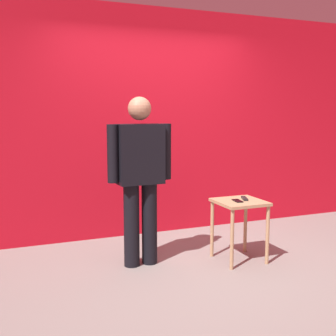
{
  "coord_description": "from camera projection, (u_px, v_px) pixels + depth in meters",
  "views": [
    {
      "loc": [
        -1.8,
        -3.48,
        1.52
      ],
      "look_at": [
        -0.16,
        0.55,
        0.93
      ],
      "focal_mm": 45.72,
      "sensor_mm": 36.0,
      "label": 1
    }
  ],
  "objects": [
    {
      "name": "side_table",
      "position": [
        240.0,
        212.0,
        4.31
      ],
      "size": [
        0.46,
        0.46,
        0.62
      ],
      "color": "tan",
      "rests_on": "ground_plane"
    },
    {
      "name": "back_wall_red",
      "position": [
        152.0,
        123.0,
        5.24
      ],
      "size": [
        6.36,
        0.12,
        2.74
      ],
      "primitive_type": "cube",
      "color": "red",
      "rests_on": "ground_plane"
    },
    {
      "name": "cell_phone",
      "position": [
        237.0,
        201.0,
        4.26
      ],
      "size": [
        0.09,
        0.15,
        0.01
      ],
      "primitive_type": "cube",
      "rotation": [
        0.0,
        0.0,
        -0.14
      ],
      "color": "black",
      "rests_on": "side_table"
    },
    {
      "name": "tv_remote",
      "position": [
        245.0,
        198.0,
        4.35
      ],
      "size": [
        0.1,
        0.17,
        0.02
      ],
      "primitive_type": "cube",
      "rotation": [
        0.0,
        0.0,
        -0.37
      ],
      "color": "black",
      "rests_on": "side_table"
    },
    {
      "name": "ground_plane",
      "position": [
        206.0,
        271.0,
        4.07
      ],
      "size": [
        12.0,
        12.0,
        0.0
      ],
      "primitive_type": "plane",
      "color": "gray"
    },
    {
      "name": "standing_person",
      "position": [
        140.0,
        172.0,
        4.14
      ],
      "size": [
        0.65,
        0.24,
        1.65
      ],
      "color": "black",
      "rests_on": "ground_plane"
    }
  ]
}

